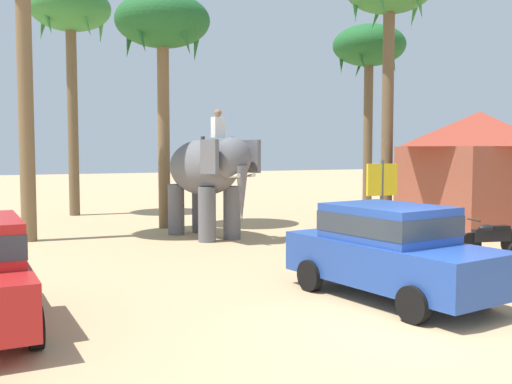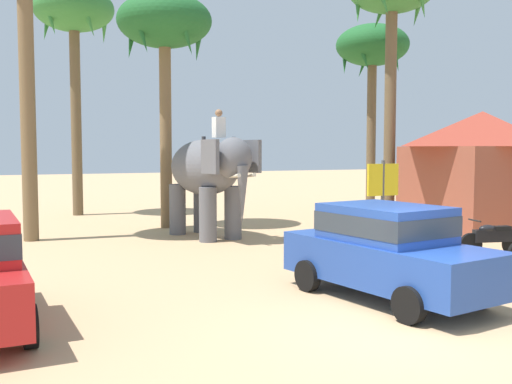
{
  "view_description": "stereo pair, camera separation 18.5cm",
  "coord_description": "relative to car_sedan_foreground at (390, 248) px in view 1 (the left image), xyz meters",
  "views": [
    {
      "loc": [
        -5.47,
        -6.79,
        2.71
      ],
      "look_at": [
        0.77,
        7.16,
        1.6
      ],
      "focal_mm": 41.53,
      "sensor_mm": 36.0,
      "label": 1
    },
    {
      "loc": [
        -5.3,
        -6.87,
        2.71
      ],
      "look_at": [
        0.77,
        7.16,
        1.6
      ],
      "focal_mm": 41.53,
      "sensor_mm": 36.0,
      "label": 2
    }
  ],
  "objects": [
    {
      "name": "car_sedan_foreground",
      "position": [
        0.0,
        0.0,
        0.0
      ],
      "size": [
        2.38,
        4.33,
        1.7
      ],
      "color": "#23479E",
      "rests_on": "ground"
    },
    {
      "name": "palm_tree_left_of_road",
      "position": [
        8.8,
        13.41,
        6.1
      ],
      "size": [
        3.2,
        3.2,
        8.17
      ],
      "color": "brown",
      "rests_on": "ground"
    },
    {
      "name": "ground_plane",
      "position": [
        -1.06,
        -1.89,
        -0.93
      ],
      "size": [
        120.0,
        120.0,
        0.0
      ],
      "primitive_type": "plane",
      "color": "tan"
    },
    {
      "name": "palm_tree_leaning_seaward",
      "position": [
        -3.48,
        16.38,
        7.1
      ],
      "size": [
        3.2,
        3.2,
        9.24
      ],
      "color": "brown",
      "rests_on": "ground"
    },
    {
      "name": "motorcycle_end_of_row",
      "position": [
        5.05,
        2.52,
        -0.46
      ],
      "size": [
        1.78,
        0.62,
        0.94
      ],
      "color": "black",
      "rests_on": "ground"
    },
    {
      "name": "elephant_with_mahout",
      "position": [
        -0.55,
        8.35,
        1.06
      ],
      "size": [
        2.29,
        4.01,
        3.88
      ],
      "color": "slate",
      "rests_on": "ground"
    },
    {
      "name": "signboard_yellow",
      "position": [
        3.51,
        5.08,
        0.76
      ],
      "size": [
        1.0,
        0.1,
        2.4
      ],
      "color": "#4C4C51",
      "rests_on": "ground"
    },
    {
      "name": "palm_tree_behind_elephant",
      "position": [
        -1.13,
        11.13,
        5.88
      ],
      "size": [
        3.2,
        3.2,
        7.94
      ],
      "color": "brown",
      "rests_on": "ground"
    },
    {
      "name": "roadside_hut",
      "position": [
        8.81,
        6.82,
        1.2
      ],
      "size": [
        5.19,
        4.43,
        4.0
      ],
      "color": "#994C38",
      "rests_on": "ground"
    }
  ]
}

